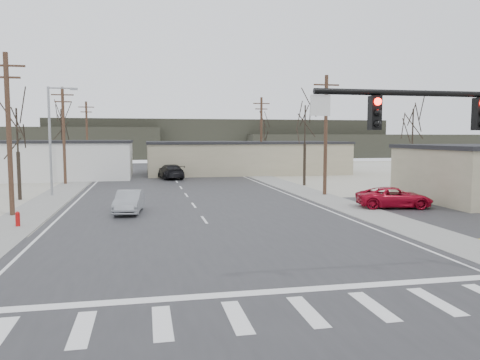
% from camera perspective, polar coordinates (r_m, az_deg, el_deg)
% --- Properties ---
extents(ground, '(140.00, 140.00, 0.00)m').
position_cam_1_polar(ground, '(19.91, -1.46, -8.97)').
color(ground, beige).
rests_on(ground, ground).
extents(main_road, '(18.00, 110.00, 0.05)m').
position_cam_1_polar(main_road, '(34.52, -5.83, -2.88)').
color(main_road, '#28272A').
rests_on(main_road, ground).
extents(cross_road, '(90.00, 10.00, 0.04)m').
position_cam_1_polar(cross_road, '(19.91, -1.46, -8.91)').
color(cross_road, '#28272A').
rests_on(cross_road, ground).
extents(sidewalk_left, '(3.00, 90.00, 0.06)m').
position_cam_1_polar(sidewalk_left, '(39.97, -21.89, -2.11)').
color(sidewalk_left, gray).
rests_on(sidewalk_left, ground).
extents(sidewalk_right, '(3.00, 90.00, 0.06)m').
position_cam_1_polar(sidewalk_right, '(41.72, 8.11, -1.49)').
color(sidewalk_right, gray).
rests_on(sidewalk_right, ground).
extents(fire_hydrant, '(0.24, 0.24, 0.87)m').
position_cam_1_polar(fire_hydrant, '(28.21, -25.47, -4.31)').
color(fire_hydrant, '#A50C0C').
rests_on(fire_hydrant, ground).
extents(building_left_far, '(22.30, 12.30, 4.50)m').
position_cam_1_polar(building_left_far, '(60.40, -23.62, 2.31)').
color(building_left_far, silver).
rests_on(building_left_far, ground).
extents(building_right_far, '(26.30, 14.30, 4.30)m').
position_cam_1_polar(building_right_far, '(64.47, 0.44, 2.82)').
color(building_right_far, tan).
rests_on(building_right_far, ground).
extents(upole_left_b, '(2.20, 0.30, 10.00)m').
position_cam_1_polar(upole_left_b, '(32.06, -26.36, 5.31)').
color(upole_left_b, '#4F3224').
rests_on(upole_left_b, ground).
extents(upole_left_c, '(2.20, 0.30, 10.00)m').
position_cam_1_polar(upole_left_c, '(51.65, -20.69, 5.29)').
color(upole_left_c, '#4F3224').
rests_on(upole_left_c, ground).
extents(upole_left_d, '(2.20, 0.30, 10.00)m').
position_cam_1_polar(upole_left_d, '(71.47, -18.15, 5.26)').
color(upole_left_d, '#4F3224').
rests_on(upole_left_d, ground).
extents(upole_right_a, '(2.20, 0.30, 10.00)m').
position_cam_1_polar(upole_right_a, '(39.88, 10.40, 5.65)').
color(upole_right_a, '#4F3224').
rests_on(upole_right_a, ground).
extents(upole_right_b, '(2.20, 0.30, 10.00)m').
position_cam_1_polar(upole_right_b, '(60.85, 2.61, 5.56)').
color(upole_right_b, '#4F3224').
rests_on(upole_right_b, ground).
extents(streetlight_main, '(2.40, 0.25, 9.00)m').
position_cam_1_polar(streetlight_main, '(41.68, -21.91, 5.15)').
color(streetlight_main, gray).
rests_on(streetlight_main, ground).
extents(tree_left_near, '(3.30, 3.30, 7.35)m').
position_cam_1_polar(tree_left_near, '(40.18, -25.52, 5.23)').
color(tree_left_near, '#30261D').
rests_on(tree_left_near, ground).
extents(tree_right_mid, '(3.74, 3.74, 8.33)m').
position_cam_1_polar(tree_right_mid, '(47.73, 7.93, 6.45)').
color(tree_right_mid, '#30261D').
rests_on(tree_right_mid, ground).
extents(tree_left_far, '(3.96, 3.96, 8.82)m').
position_cam_1_polar(tree_left_far, '(65.89, -20.95, 6.12)').
color(tree_left_far, '#30261D').
rests_on(tree_left_far, ground).
extents(tree_right_far, '(3.52, 3.52, 7.84)m').
position_cam_1_polar(tree_right_far, '(73.35, 2.98, 5.79)').
color(tree_right_far, '#30261D').
rests_on(tree_right_far, ground).
extents(tree_lot, '(3.52, 3.52, 7.84)m').
position_cam_1_polar(tree_lot, '(48.23, 20.30, 5.75)').
color(tree_lot, '#30261D').
rests_on(tree_lot, ground).
extents(hill_center, '(80.00, 18.00, 9.00)m').
position_cam_1_polar(hill_center, '(116.47, -2.48, 5.06)').
color(hill_center, '#333026').
rests_on(hill_center, ground).
extents(hill_right, '(60.00, 18.00, 5.50)m').
position_cam_1_polar(hill_right, '(121.39, 14.58, 4.08)').
color(hill_right, '#333026').
rests_on(hill_right, ground).
extents(sedan_crossing, '(1.94, 4.46, 1.43)m').
position_cam_1_polar(sedan_crossing, '(30.87, -13.38, -2.58)').
color(sedan_crossing, gray).
rests_on(sedan_crossing, main_road).
extents(car_far_a, '(3.37, 6.14, 1.69)m').
position_cam_1_polar(car_far_a, '(55.10, -8.51, 1.03)').
color(car_far_a, black).
rests_on(car_far_a, main_road).
extents(car_far_b, '(1.66, 4.00, 1.35)m').
position_cam_1_polar(car_far_b, '(73.84, -8.43, 1.96)').
color(car_far_b, black).
rests_on(car_far_b, main_road).
extents(car_parked_red, '(5.45, 3.33, 1.41)m').
position_cam_1_polar(car_parked_red, '(33.93, 18.29, -2.04)').
color(car_parked_red, '#A3081E').
rests_on(car_parked_red, parking_lot).
extents(car_parked_dark_a, '(4.31, 2.34, 1.39)m').
position_cam_1_polar(car_parked_dark_a, '(38.94, 23.71, -1.33)').
color(car_parked_dark_a, black).
rests_on(car_parked_dark_a, parking_lot).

